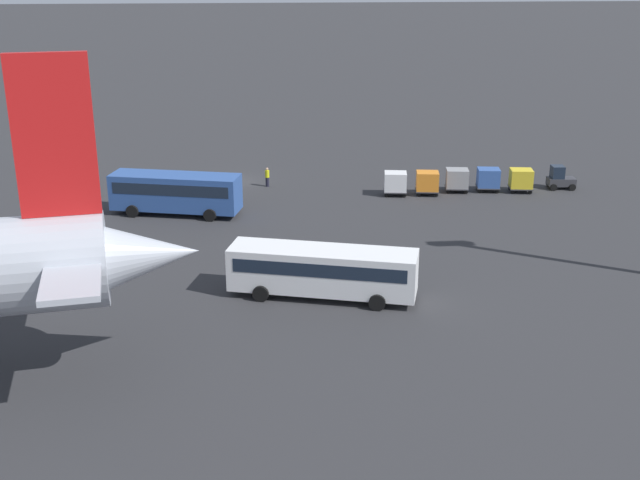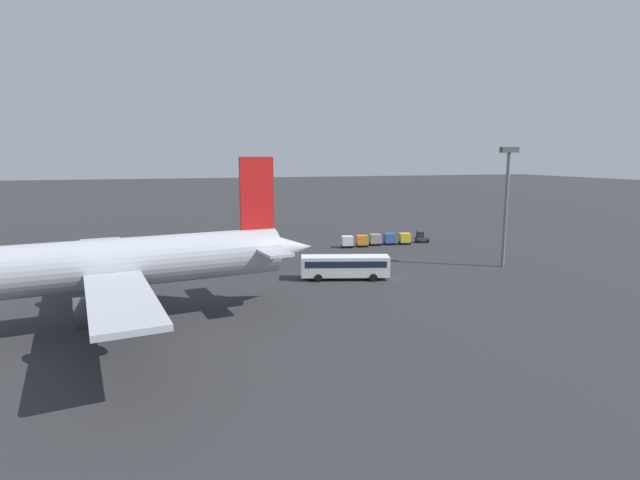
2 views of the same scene
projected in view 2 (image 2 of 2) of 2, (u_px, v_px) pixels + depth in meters
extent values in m
plane|color=#2D2D30|center=(262.00, 246.00, 89.23)|extent=(600.00, 600.00, 0.00)
cylinder|color=#B2B7C1|center=(89.00, 266.00, 45.29)|extent=(36.23, 10.04, 4.65)
cone|color=#B2B7C1|center=(286.00, 248.00, 53.74)|extent=(6.61, 5.05, 4.19)
cube|color=#B2B7C1|center=(121.00, 299.00, 36.80)|extent=(7.12, 17.05, 0.44)
cube|color=#B2B7C1|center=(104.00, 251.00, 55.54)|extent=(7.12, 17.05, 0.44)
cube|color=red|center=(257.00, 193.00, 51.35)|extent=(3.61, 0.90, 7.44)
cube|color=#B2B7C1|center=(261.00, 246.00, 52.43)|extent=(4.32, 12.34, 0.28)
cylinder|color=#38383D|center=(104.00, 311.00, 38.77)|extent=(4.65, 3.18, 2.56)
cylinder|color=#38383D|center=(95.00, 269.00, 53.13)|extent=(4.65, 3.18, 2.56)
cylinder|color=#38383D|center=(116.00, 316.00, 44.09)|extent=(0.50, 0.50, 3.72)
cylinder|color=black|center=(117.00, 332.00, 44.32)|extent=(0.97, 0.63, 0.90)
cylinder|color=#38383D|center=(111.00, 299.00, 49.44)|extent=(0.50, 0.50, 3.72)
cylinder|color=black|center=(112.00, 313.00, 49.67)|extent=(0.97, 0.63, 0.90)
cube|color=#2D5199|center=(245.00, 246.00, 78.56)|extent=(10.72, 5.25, 2.83)
cube|color=#192333|center=(245.00, 243.00, 78.48)|extent=(9.93, 5.08, 0.91)
cylinder|color=black|center=(224.00, 257.00, 77.21)|extent=(1.04, 0.54, 1.00)
cylinder|color=black|center=(226.00, 253.00, 80.03)|extent=(1.04, 0.54, 1.00)
cylinder|color=black|center=(265.00, 256.00, 77.55)|extent=(1.04, 0.54, 1.00)
cylinder|color=black|center=(266.00, 253.00, 80.37)|extent=(1.04, 0.54, 1.00)
cube|color=white|center=(345.00, 266.00, 64.99)|extent=(11.74, 5.80, 2.61)
cube|color=#192333|center=(345.00, 262.00, 64.92)|extent=(10.88, 5.59, 0.84)
cylinder|color=black|center=(318.00, 278.00, 63.68)|extent=(1.04, 0.56, 1.00)
cylinder|color=black|center=(318.00, 273.00, 66.53)|extent=(1.04, 0.56, 1.00)
cylinder|color=black|center=(373.00, 278.00, 63.87)|extent=(1.04, 0.56, 1.00)
cylinder|color=black|center=(371.00, 273.00, 66.72)|extent=(1.04, 0.56, 1.00)
cube|color=#333338|center=(422.00, 239.00, 93.05)|extent=(2.49, 1.47, 0.70)
cube|color=#192333|center=(420.00, 234.00, 92.81)|extent=(1.16, 1.25, 1.10)
cylinder|color=black|center=(419.00, 242.00, 92.25)|extent=(0.61, 0.26, 0.60)
cylinder|color=black|center=(416.00, 240.00, 93.59)|extent=(0.61, 0.26, 0.60)
cylinder|color=black|center=(428.00, 241.00, 92.63)|extent=(0.61, 0.26, 0.60)
cylinder|color=black|center=(424.00, 240.00, 93.98)|extent=(0.61, 0.26, 0.60)
cylinder|color=#1E1E2D|center=(281.00, 245.00, 88.17)|extent=(0.32, 0.32, 0.85)
cylinder|color=yellow|center=(281.00, 241.00, 88.05)|extent=(0.38, 0.38, 0.65)
sphere|color=tan|center=(281.00, 238.00, 87.97)|extent=(0.24, 0.24, 0.24)
cube|color=#38383D|center=(405.00, 242.00, 91.16)|extent=(2.23, 1.96, 0.10)
cube|color=gold|center=(405.00, 237.00, 91.02)|extent=(2.12, 1.87, 1.60)
cylinder|color=black|center=(402.00, 244.00, 90.46)|extent=(0.37, 0.17, 0.36)
cylinder|color=black|center=(399.00, 243.00, 91.71)|extent=(0.37, 0.17, 0.36)
cylinder|color=black|center=(410.00, 244.00, 90.69)|extent=(0.37, 0.17, 0.36)
cylinder|color=black|center=(407.00, 243.00, 91.94)|extent=(0.37, 0.17, 0.36)
cube|color=#38383D|center=(389.00, 242.00, 90.80)|extent=(2.23, 1.96, 0.10)
cube|color=#33569E|center=(390.00, 238.00, 90.66)|extent=(2.12, 1.87, 1.60)
cylinder|color=black|center=(386.00, 244.00, 90.09)|extent=(0.37, 0.17, 0.36)
cylinder|color=black|center=(384.00, 243.00, 91.34)|extent=(0.37, 0.17, 0.36)
cylinder|color=black|center=(394.00, 244.00, 90.33)|extent=(0.37, 0.17, 0.36)
cylinder|color=black|center=(392.00, 243.00, 91.57)|extent=(0.37, 0.17, 0.36)
cube|color=#38383D|center=(375.00, 243.00, 90.02)|extent=(2.23, 1.96, 0.10)
cube|color=gray|center=(375.00, 238.00, 89.88)|extent=(2.12, 1.87, 1.60)
cylinder|color=black|center=(372.00, 245.00, 89.32)|extent=(0.37, 0.17, 0.36)
cylinder|color=black|center=(370.00, 244.00, 90.57)|extent=(0.37, 0.17, 0.36)
cylinder|color=black|center=(380.00, 245.00, 89.55)|extent=(0.37, 0.17, 0.36)
cylinder|color=black|center=(378.00, 244.00, 90.80)|extent=(0.37, 0.17, 0.36)
cube|color=#38383D|center=(362.00, 245.00, 88.55)|extent=(2.23, 1.96, 0.10)
cube|color=orange|center=(362.00, 240.00, 88.41)|extent=(2.12, 1.87, 1.60)
cylinder|color=black|center=(359.00, 247.00, 87.85)|extent=(0.37, 0.17, 0.36)
cylinder|color=black|center=(357.00, 245.00, 89.10)|extent=(0.37, 0.17, 0.36)
cylinder|color=black|center=(367.00, 246.00, 88.08)|extent=(0.37, 0.17, 0.36)
cylinder|color=black|center=(365.00, 245.00, 89.33)|extent=(0.37, 0.17, 0.36)
cube|color=#38383D|center=(347.00, 245.00, 87.80)|extent=(2.23, 1.96, 0.10)
cube|color=silver|center=(347.00, 241.00, 87.66)|extent=(2.12, 1.87, 1.60)
cylinder|color=black|center=(344.00, 247.00, 87.10)|extent=(0.37, 0.17, 0.36)
cylinder|color=black|center=(342.00, 246.00, 88.35)|extent=(0.37, 0.17, 0.36)
cylinder|color=black|center=(352.00, 247.00, 87.33)|extent=(0.37, 0.17, 0.36)
cylinder|color=black|center=(351.00, 246.00, 88.58)|extent=(0.37, 0.17, 0.36)
cylinder|color=slate|center=(506.00, 211.00, 71.29)|extent=(0.50, 0.50, 16.38)
cube|color=#4C4C4C|center=(509.00, 150.00, 69.87)|extent=(2.80, 0.70, 0.80)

